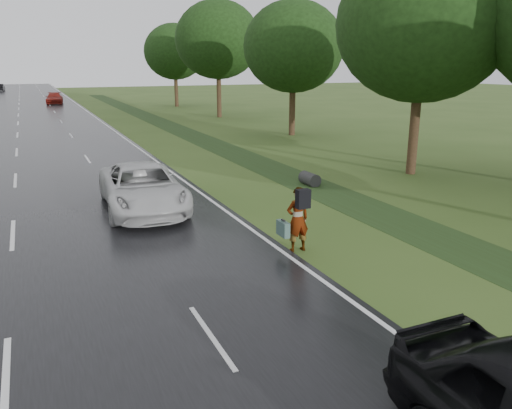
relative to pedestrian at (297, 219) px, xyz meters
The scene contains 13 objects.
ground 7.97m from the pedestrian, 155.09° to the right, with size 220.00×220.00×0.00m, color #334C1B.
road 42.29m from the pedestrian, 99.77° to the left, with size 14.00×180.00×0.04m, color black.
edge_stripe_east 41.68m from the pedestrian, 90.59° to the left, with size 0.12×180.00×0.01m, color silver.
center_line 42.29m from the pedestrian, 99.77° to the left, with size 0.12×180.00×0.01m, color silver.
drainage_ditch 16.00m from the pedestrian, 74.29° to the left, with size 2.20×120.00×0.56m.
tree_east_b 13.19m from the pedestrian, 34.16° to the left, with size 7.60×7.60×10.11m.
tree_east_c 23.99m from the pedestrian, 61.93° to the left, with size 7.00×7.00×9.29m.
tree_east_d 36.79m from the pedestrian, 72.96° to the left, with size 8.00×8.00×10.76m.
tree_east_f 50.04m from the pedestrian, 78.02° to the left, with size 7.20×7.20×9.62m.
pedestrian is the anchor object (origin of this frame).
white_pickup 6.46m from the pedestrian, 117.48° to the left, with size 2.60×5.64×1.57m, color silver.
far_car_red 58.71m from the pedestrian, 92.89° to the left, with size 1.96×4.82×1.40m, color maroon.
far_car_dark 95.88m from the pedestrian, 96.26° to the left, with size 1.43×4.10×1.35m, color black.
Camera 1 is at (0.81, -7.98, 5.00)m, focal length 35.00 mm.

